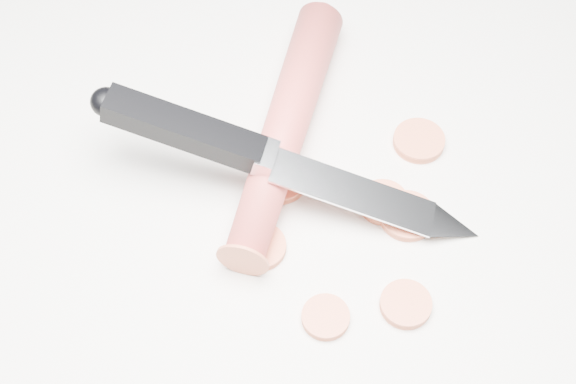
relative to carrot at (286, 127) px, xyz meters
name	(u,v)px	position (x,y,z in m)	size (l,w,h in m)	color
ground	(287,181)	(-0.01, -0.03, -0.02)	(2.40, 2.40, 0.00)	silver
carrot	(286,127)	(0.00, 0.00, 0.00)	(0.03, 0.03, 0.21)	#C73936
carrot_slice_0	(260,246)	(-0.05, -0.07, -0.01)	(0.03, 0.03, 0.01)	#D85F3B
carrot_slice_1	(406,304)	(0.02, -0.15, -0.01)	(0.03, 0.03, 0.01)	#D85F3B
carrot_slice_2	(383,202)	(0.04, -0.07, -0.01)	(0.03, 0.03, 0.01)	#D85F3B
carrot_slice_3	(407,216)	(0.05, -0.09, -0.01)	(0.04, 0.04, 0.01)	#D85F3B
carrot_slice_4	(419,141)	(0.09, -0.04, -0.01)	(0.04, 0.04, 0.01)	#D85F3B
carrot_slice_5	(280,179)	(-0.02, -0.03, -0.01)	(0.04, 0.04, 0.01)	#D85F3B
carrot_slice_6	(326,317)	(-0.03, -0.13, -0.01)	(0.03, 0.03, 0.01)	#D85F3B
kitchen_knife	(288,162)	(-0.02, -0.04, 0.02)	(0.22, 0.18, 0.07)	silver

